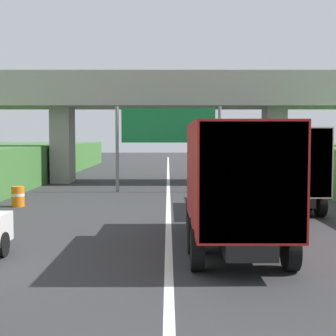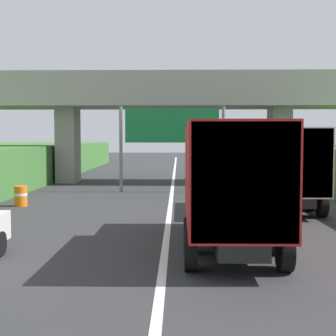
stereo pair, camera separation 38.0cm
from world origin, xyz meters
name	(u,v)px [view 1 (the left image)]	position (x,y,z in m)	size (l,w,h in m)	color
lane_centre_stripe	(168,195)	(0.00, 28.98, 0.00)	(0.20, 97.97, 0.01)	white
overpass_bridge	(168,102)	(0.00, 36.23, 5.42)	(40.00, 4.80, 7.27)	#9E998E
overhead_highway_sign	(168,130)	(0.00, 30.23, 3.45)	(5.88, 0.18, 4.77)	slate
truck_red	(231,179)	(1.72, 16.37, 1.93)	(2.44, 7.30, 3.44)	black
truck_silver	(279,164)	(4.80, 24.05, 1.93)	(2.44, 7.30, 3.44)	black
construction_barrel_4	(17,196)	(-6.65, 24.49, 0.46)	(0.57, 0.57, 0.90)	orange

